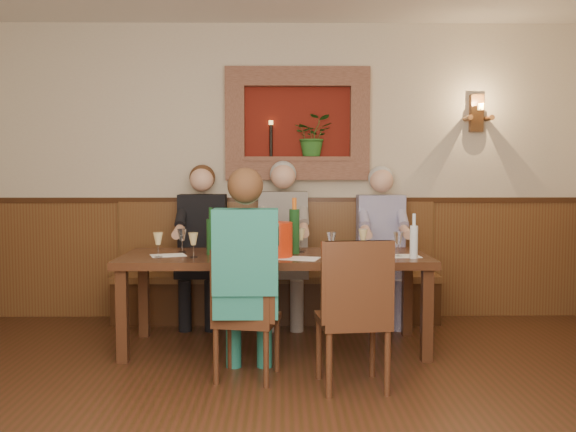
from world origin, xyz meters
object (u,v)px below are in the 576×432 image
person_bench_left (202,258)px  dining_table (275,264)px  person_bench_mid (283,256)px  chair_near_right (353,345)px  water_bottle (414,241)px  person_bench_right (382,258)px  person_chair_front (247,293)px  chair_near_left (247,341)px  wine_bottle_green_b (211,235)px  spittoon_bucket (277,240)px  bench (276,286)px  wine_bottle_green_a (294,230)px

person_bench_left → dining_table: bearing=-50.7°
person_bench_mid → chair_near_right: bearing=-75.9°
chair_near_right → water_bottle: water_bottle is taller
person_bench_right → person_chair_front: size_ratio=1.02×
person_bench_right → water_bottle: bearing=-86.2°
chair_near_right → person_bench_right: (0.46, 1.78, 0.32)m
chair_near_left → person_bench_left: (-0.50, 1.58, 0.35)m
dining_table → water_bottle: bearing=-12.6°
wine_bottle_green_b → dining_table: bearing=-0.2°
chair_near_left → person_bench_right: 1.99m
person_bench_left → wine_bottle_green_b: bearing=-78.0°
spittoon_bucket → wine_bottle_green_b: wine_bottle_green_b is taller
person_bench_right → spittoon_bucket: bearing=-134.2°
chair_near_right → person_chair_front: (-0.69, 0.16, 0.31)m
dining_table → person_bench_left: (-0.68, 0.84, -0.07)m
dining_table → chair_near_right: (0.51, -0.94, -0.39)m
bench → wine_bottle_green_b: 1.21m
spittoon_bucket → wine_bottle_green_b: (-0.52, 0.15, 0.02)m
person_bench_mid → water_bottle: 1.47m
person_bench_right → person_chair_front: (-1.16, -1.61, -0.01)m
bench → person_bench_mid: person_bench_mid is taller
wine_bottle_green_b → spittoon_bucket: bearing=-16.3°
wine_bottle_green_a → water_bottle: (0.89, -0.30, -0.05)m
person_bench_left → wine_bottle_green_b: (0.18, -0.83, 0.29)m
water_bottle → chair_near_right: bearing=-127.2°
wine_bottle_green_a → water_bottle: 0.94m
bench → person_bench_left: bearing=-171.1°
wine_bottle_green_a → person_chair_front: bearing=-111.8°
chair_near_left → wine_bottle_green_b: (-0.32, 0.75, 0.64)m
bench → person_bench_right: 1.02m
bench → chair_near_right: 1.95m
dining_table → spittoon_bucket: (0.01, -0.15, 0.21)m
person_chair_front → wine_bottle_green_a: bearing=68.2°
chair_near_left → chair_near_right: size_ratio=0.91×
person_bench_left → wine_bottle_green_a: bearing=-42.7°
chair_near_right → chair_near_left: bearing=158.2°
dining_table → spittoon_bucket: bearing=-84.7°
chair_near_right → person_bench_left: bearing=117.5°
person_bench_left → water_bottle: bearing=-31.8°
wine_bottle_green_a → water_bottle: size_ratio=1.31×
person_bench_right → person_chair_front: 1.99m
chair_near_right → wine_bottle_green_b: 1.52m
wine_bottle_green_a → person_bench_left: bearing=137.3°
person_chair_front → wine_bottle_green_a: person_chair_front is taller
bench → chair_near_left: (-0.19, -1.69, -0.07)m
spittoon_bucket → person_chair_front: bearing=-107.7°
wine_bottle_green_b → wine_bottle_green_a: bearing=5.6°
dining_table → person_bench_mid: size_ratio=1.60×
dining_table → wine_bottle_green_b: (-0.51, 0.00, 0.23)m
person_bench_right → chair_near_right: bearing=-104.7°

